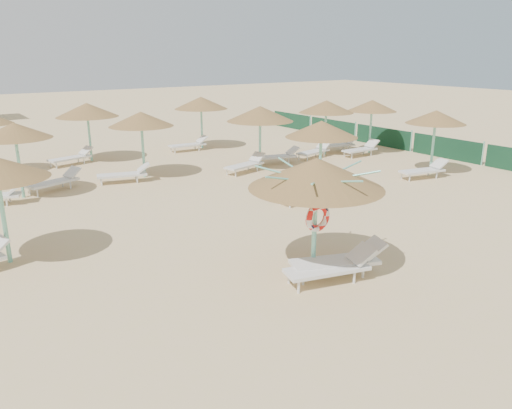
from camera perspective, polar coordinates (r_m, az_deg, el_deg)
ground at (r=12.11m, az=5.27°, el=-7.21°), size 120.00×120.00×0.00m
main_palapa at (r=11.15m, az=6.92°, el=3.51°), size 3.05×3.05×2.73m
lounger_main_a at (r=11.36m, az=8.75°, el=-7.07°), size 2.15×1.10×0.75m
lounger_main_b at (r=11.71m, az=9.67°, el=-6.24°), size 2.29×1.37×0.80m
palapa_field at (r=21.51m, az=-5.16°, el=9.90°), size 21.02×13.42×2.72m
windbreak_fence at (r=28.37m, az=14.36°, el=7.49°), size 0.08×19.84×1.10m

